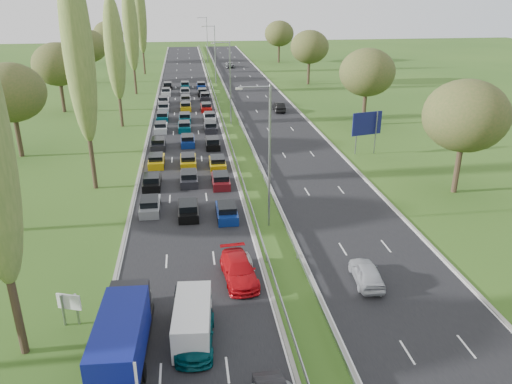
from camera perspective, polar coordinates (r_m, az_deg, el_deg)
ground at (r=77.43m, az=-3.00°, el=8.11°), size 260.00×260.00×0.00m
near_carriageway at (r=79.60m, az=-8.06°, el=8.31°), size 10.50×215.00×0.04m
far_carriageway at (r=80.67m, az=1.67°, el=8.70°), size 10.50×215.00×0.04m
central_reservation at (r=79.73m, az=-3.17°, el=8.92°), size 2.36×215.00×0.32m
lamp_columns at (r=74.25m, az=-2.95°, el=12.24°), size 0.18×140.18×12.00m
poplar_row at (r=64.09m, az=-17.17°, el=15.54°), size 2.80×127.80×22.44m
woodland_left at (r=61.90m, az=-27.15°, el=9.48°), size 8.00×166.00×11.10m
woodland_right at (r=67.67m, az=15.01°, el=12.02°), size 8.00×153.00×11.10m
traffic_queue_fill at (r=74.68m, az=-8.04°, el=7.75°), size 9.13×67.94×0.80m
near_car_2 at (r=31.43m, az=-14.39°, el=-13.40°), size 2.49×5.35×1.48m
near_car_7 at (r=29.42m, az=-6.97°, el=-15.52°), size 2.49×5.34×1.51m
near_car_11 at (r=34.75m, az=-1.97°, el=-8.87°), size 2.56×5.39×1.52m
near_car_12 at (r=34.89m, az=-1.56°, el=-8.85°), size 1.76×4.14×1.40m
far_car_0 at (r=35.26m, az=12.53°, el=-9.02°), size 2.05×4.38×1.45m
far_car_1 at (r=83.55m, az=2.65°, el=9.69°), size 1.68×4.56×1.49m
far_car_2 at (r=133.94m, az=-3.01°, el=14.34°), size 2.48×5.01×1.37m
blue_lorry at (r=28.10m, az=-14.91°, el=-15.58°), size 2.28×8.21×3.46m
white_van_rear at (r=29.94m, az=-7.25°, el=-14.07°), size 2.03×5.18×2.08m
info_sign at (r=32.16m, az=-20.55°, el=-12.01°), size 1.45×0.59×2.10m
direction_sign at (r=61.87m, az=12.55°, el=7.44°), size 3.91×1.03×5.20m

